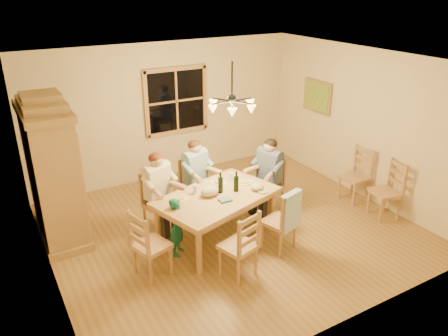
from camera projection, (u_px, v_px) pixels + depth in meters
floor at (231, 228)px, 7.16m from camera, size 5.50×5.50×0.00m
ceiling at (232, 61)px, 6.09m from camera, size 5.50×5.00×0.02m
wall_back at (167, 112)px, 8.62m from camera, size 5.50×0.02×2.70m
wall_left at (40, 191)px, 5.37m from camera, size 0.02×5.00×2.70m
wall_right at (362, 124)px, 7.89m from camera, size 0.02×5.00×2.70m
window at (176, 101)px, 8.60m from camera, size 1.30×0.06×1.30m
painting at (317, 96)px, 8.72m from camera, size 0.06×0.78×0.64m
chandelier at (232, 105)px, 6.34m from camera, size 0.77×0.68×0.71m
armoire at (54, 175)px, 6.54m from camera, size 0.66×1.40×2.30m
dining_table at (217, 201)px, 6.62m from camera, size 2.04×1.56×0.76m
chair_far_left at (160, 213)px, 7.01m from camera, size 0.54×0.53×0.99m
chair_far_right at (197, 197)px, 7.54m from camera, size 0.54×0.53×0.99m
chair_near_left at (238, 256)px, 5.92m from camera, size 0.54×0.53×0.99m
chair_near_right at (279, 230)px, 6.52m from camera, size 0.54×0.53×0.99m
chair_end_left at (152, 255)px, 5.94m from camera, size 0.53×0.54×0.99m
chair_end_right at (268, 195)px, 7.59m from camera, size 0.53×0.54×0.99m
adult_woman at (158, 183)px, 6.79m from camera, size 0.48×0.51×0.87m
adult_plaid_man at (196, 168)px, 7.32m from camera, size 0.48×0.51×0.87m
adult_slate_man at (269, 167)px, 7.37m from camera, size 0.51×0.48×0.87m
towel at (291, 211)px, 6.24m from camera, size 0.39×0.20×0.58m
wine_bottle_a at (221, 182)px, 6.60m from camera, size 0.08×0.08×0.33m
wine_bottle_b at (236, 181)px, 6.64m from camera, size 0.08×0.08×0.33m
plate_woman at (179, 199)px, 6.45m from camera, size 0.26×0.26×0.02m
plate_plaid at (219, 182)px, 6.98m from camera, size 0.26×0.26×0.02m
plate_slate at (244, 182)px, 6.98m from camera, size 0.26×0.26×0.02m
wine_glass_a at (195, 189)px, 6.60m from camera, size 0.06×0.06×0.14m
wine_glass_b at (231, 177)px, 7.00m from camera, size 0.06×0.06×0.14m
cap at (257, 187)px, 6.72m from camera, size 0.20×0.20×0.11m
napkin at (225, 200)px, 6.40m from camera, size 0.21×0.18×0.03m
cloth_bundle at (210, 191)px, 6.53m from camera, size 0.28×0.22×0.15m
child at (177, 227)px, 6.32m from camera, size 0.38×0.39×0.91m
chair_spare_front at (384, 200)px, 7.40m from camera, size 0.51×0.52×0.99m
chair_spare_back at (353, 185)px, 7.96m from camera, size 0.43×0.45×0.99m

